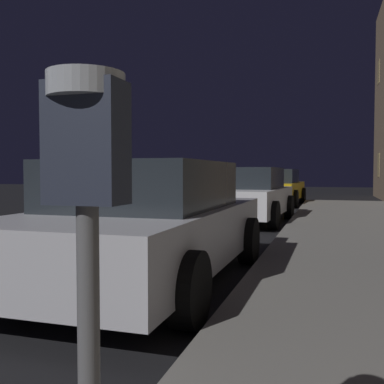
{
  "coord_description": "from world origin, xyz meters",
  "views": [
    {
      "loc": [
        4.88,
        -1.33,
        1.3
      ],
      "look_at": [
        4.01,
        1.5,
        1.17
      ],
      "focal_mm": 41.6,
      "sensor_mm": 36.0,
      "label": 1
    }
  ],
  "objects_px": {
    "car_silver": "(148,222)",
    "car_white": "(246,195)",
    "parking_meter": "(87,212)",
    "car_yellow_cab": "(275,187)"
  },
  "relations": [
    {
      "from": "parking_meter",
      "to": "car_yellow_cab",
      "type": "xyz_separation_m",
      "value": [
        -1.46,
        17.09,
        -0.5
      ]
    },
    {
      "from": "parking_meter",
      "to": "car_white",
      "type": "relative_size",
      "value": 0.34
    },
    {
      "from": "car_silver",
      "to": "car_white",
      "type": "xyz_separation_m",
      "value": [
        0.0,
        6.62,
        -0.0
      ]
    },
    {
      "from": "parking_meter",
      "to": "car_silver",
      "type": "distance_m",
      "value": 4.18
    },
    {
      "from": "car_silver",
      "to": "car_yellow_cab",
      "type": "xyz_separation_m",
      "value": [
        -0.0,
        13.2,
        -0.01
      ]
    },
    {
      "from": "car_silver",
      "to": "car_white",
      "type": "bearing_deg",
      "value": 89.99
    },
    {
      "from": "car_silver",
      "to": "car_yellow_cab",
      "type": "bearing_deg",
      "value": 90.0
    },
    {
      "from": "car_silver",
      "to": "car_white",
      "type": "relative_size",
      "value": 1.08
    },
    {
      "from": "parking_meter",
      "to": "car_white",
      "type": "distance_m",
      "value": 10.62
    },
    {
      "from": "car_silver",
      "to": "car_white",
      "type": "distance_m",
      "value": 6.62
    }
  ]
}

